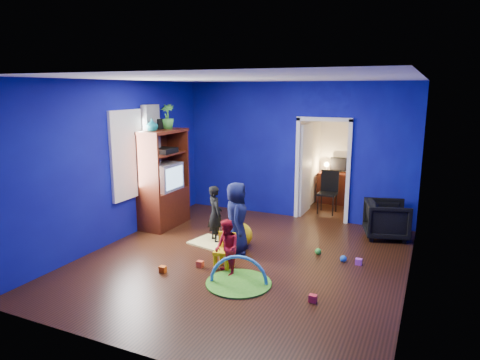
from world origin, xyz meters
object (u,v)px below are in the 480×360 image
at_px(play_mat, 239,283).
at_px(tv_armoire, 163,179).
at_px(vase, 152,125).
at_px(hopper_ball, 240,235).
at_px(kid_chair, 224,253).
at_px(toddler_red, 227,248).
at_px(study_desk, 336,188).
at_px(folding_chair, 327,193).
at_px(child_black, 215,214).
at_px(armchair, 387,219).
at_px(child_navy, 236,218).
at_px(crt_tv, 165,177).

bearing_deg(play_mat, tv_armoire, 143.91).
relative_size(vase, hopper_ball, 0.53).
bearing_deg(kid_chair, toddler_red, -62.24).
distance_m(kid_chair, study_desk, 4.71).
height_order(vase, folding_chair, vase).
distance_m(child_black, toddler_red, 1.45).
xyz_separation_m(tv_armoire, play_mat, (2.52, -1.84, -0.97)).
height_order(armchair, play_mat, armchair).
distance_m(child_black, play_mat, 1.87).
relative_size(tv_armoire, folding_chair, 2.13).
xyz_separation_m(toddler_red, hopper_ball, (-0.30, 1.12, -0.20)).
xyz_separation_m(vase, tv_armoire, (0.00, 0.30, -1.10)).
bearing_deg(armchair, child_navy, 113.97).
bearing_deg(toddler_red, child_navy, 148.11).
bearing_deg(child_navy, vase, 53.68).
relative_size(armchair, study_desk, 0.88).
distance_m(vase, hopper_ball, 2.68).
xyz_separation_m(armchair, crt_tv, (-4.18, -1.11, 0.67)).
height_order(armchair, study_desk, study_desk).
relative_size(toddler_red, hopper_ball, 1.91).
bearing_deg(hopper_ball, folding_chair, 72.06).
height_order(toddler_red, play_mat, toddler_red).
relative_size(child_navy, hopper_ball, 2.76).
relative_size(toddler_red, tv_armoire, 0.44).
bearing_deg(child_navy, tv_armoire, 45.72).
height_order(armchair, tv_armoire, tv_armoire).
distance_m(hopper_ball, kid_chair, 0.94).
bearing_deg(tv_armoire, crt_tv, 0.00).
xyz_separation_m(play_mat, folding_chair, (0.30, 4.10, 0.45)).
distance_m(child_navy, study_desk, 4.07).
height_order(toddler_red, folding_chair, folding_chair).
height_order(armchair, kid_chair, armchair).
bearing_deg(child_navy, child_black, 37.79).
relative_size(vase, play_mat, 0.25).
height_order(tv_armoire, crt_tv, tv_armoire).
height_order(hopper_ball, play_mat, hopper_ball).
xyz_separation_m(hopper_ball, kid_chair, (0.15, -0.92, 0.03)).
xyz_separation_m(armchair, study_desk, (-1.40, 2.11, 0.02)).
bearing_deg(crt_tv, vase, -97.59).
relative_size(vase, tv_armoire, 0.12).
height_order(child_navy, tv_armoire, tv_armoire).
bearing_deg(kid_chair, child_black, 115.18).
relative_size(armchair, toddler_red, 0.90).
bearing_deg(study_desk, kid_chair, -99.09).
height_order(armchair, hopper_ball, armchair).
bearing_deg(play_mat, child_navy, 116.56).
relative_size(child_black, kid_chair, 2.11).
distance_m(toddler_red, study_desk, 4.88).
relative_size(tv_armoire, hopper_ball, 4.40).
bearing_deg(child_black, tv_armoire, 23.78).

